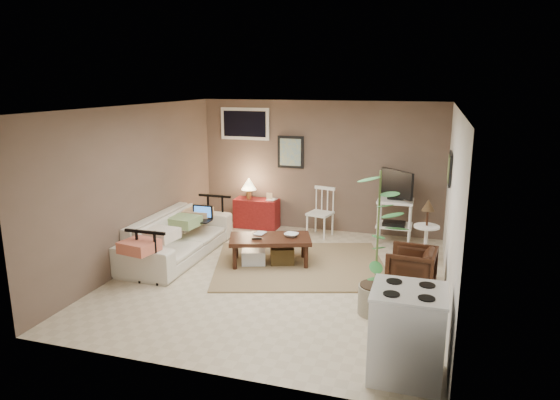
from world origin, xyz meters
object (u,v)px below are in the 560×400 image
(spindle_chair, at_px, (320,214))
(tv_stand, at_px, (395,205))
(side_table, at_px, (427,225))
(potted_plant, at_px, (378,239))
(coffee_table, at_px, (270,248))
(sofa, at_px, (178,229))
(stove, at_px, (407,333))
(armchair, at_px, (411,266))
(red_console, at_px, (256,210))

(spindle_chair, xyz_separation_m, tv_stand, (1.30, 0.00, 0.26))
(side_table, height_order, potted_plant, potted_plant)
(coffee_table, height_order, sofa, sofa)
(coffee_table, distance_m, stove, 3.26)
(potted_plant, bearing_deg, sofa, 161.02)
(armchair, xyz_separation_m, stove, (0.05, -2.14, 0.13))
(side_table, bearing_deg, stove, -91.91)
(spindle_chair, distance_m, tv_stand, 1.33)
(sofa, bearing_deg, tv_stand, -61.48)
(sofa, height_order, spindle_chair, sofa)
(sofa, relative_size, stove, 2.60)
(tv_stand, relative_size, stove, 1.43)
(coffee_table, distance_m, spindle_chair, 1.72)
(side_table, bearing_deg, tv_stand, 119.71)
(armchair, height_order, stove, stove)
(red_console, bearing_deg, side_table, -19.49)
(coffee_table, relative_size, armchair, 2.16)
(spindle_chair, xyz_separation_m, potted_plant, (1.31, -2.86, 0.53))
(spindle_chair, height_order, potted_plant, potted_plant)
(sofa, distance_m, armchair, 3.61)
(red_console, bearing_deg, sofa, -108.15)
(red_console, xyz_separation_m, side_table, (3.14, -1.11, 0.30))
(coffee_table, xyz_separation_m, stove, (2.16, -2.44, 0.18))
(coffee_table, xyz_separation_m, red_console, (-0.87, 1.82, 0.08))
(coffee_table, xyz_separation_m, tv_stand, (1.72, 1.66, 0.42))
(coffee_table, bearing_deg, red_console, 115.68)
(red_console, distance_m, spindle_chair, 1.30)
(armchair, xyz_separation_m, potted_plant, (-0.38, -0.90, 0.63))
(side_table, bearing_deg, armchair, -98.98)
(side_table, bearing_deg, spindle_chair, 152.78)
(coffee_table, height_order, spindle_chair, spindle_chair)
(spindle_chair, relative_size, stove, 0.99)
(spindle_chair, bearing_deg, stove, -66.95)
(spindle_chair, bearing_deg, sofa, -137.66)
(coffee_table, bearing_deg, side_table, 17.33)
(tv_stand, bearing_deg, armchair, -78.91)
(tv_stand, xyz_separation_m, side_table, (0.54, -0.95, -0.04))
(coffee_table, relative_size, sofa, 0.59)
(red_console, bearing_deg, coffee_table, -64.32)
(spindle_chair, height_order, stove, stove)
(armchair, bearing_deg, spindle_chair, -133.99)
(sofa, xyz_separation_m, potted_plant, (3.23, -1.11, 0.50))
(side_table, xyz_separation_m, armchair, (-0.16, -1.01, -0.32))
(tv_stand, xyz_separation_m, potted_plant, (0.01, -2.86, 0.27))
(red_console, height_order, tv_stand, tv_stand)
(spindle_chair, bearing_deg, coffee_table, -104.17)
(coffee_table, distance_m, sofa, 1.51)
(red_console, xyz_separation_m, armchair, (2.98, -2.12, -0.02))
(potted_plant, bearing_deg, spindle_chair, 114.63)
(sofa, xyz_separation_m, spindle_chair, (1.92, 1.75, -0.04))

